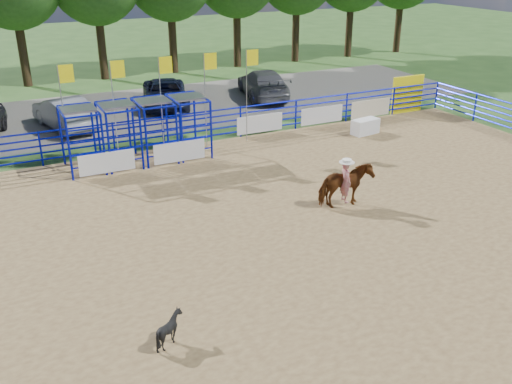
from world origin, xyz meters
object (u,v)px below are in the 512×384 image
announcer_table (365,127)px  car_c (165,94)px  calf (170,329)px  car_d (263,84)px  horse_and_rider (345,183)px  car_b (64,113)px

announcer_table → car_c: (-7.11, 9.16, 0.35)m
calf → car_d: 23.43m
car_d → calf: bearing=71.4°
horse_and_rider → car_b: bearing=117.4°
calf → car_c: bearing=-8.8°
calf → car_b: car_b is taller
announcer_table → horse_and_rider: 8.71m
calf → car_d: size_ratio=0.14×
announcer_table → horse_and_rider: size_ratio=0.55×
horse_and_rider → calf: horse_and_rider is taller
calf → horse_and_rider: bearing=-51.2°
announcer_table → horse_and_rider: bearing=-130.5°
car_c → car_d: car_d is taller
calf → car_d: car_d is taller
horse_and_rider → car_d: bearing=73.7°
horse_and_rider → car_d: 16.02m
car_b → car_c: bearing=-176.2°
horse_and_rider → car_c: 15.84m
announcer_table → car_b: (-12.90, 7.36, 0.41)m
car_d → car_c: bearing=9.3°
announcer_table → calf: size_ratio=1.71×
horse_and_rider → car_c: (-1.46, 15.77, -0.17)m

